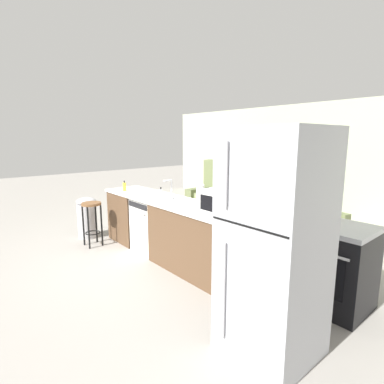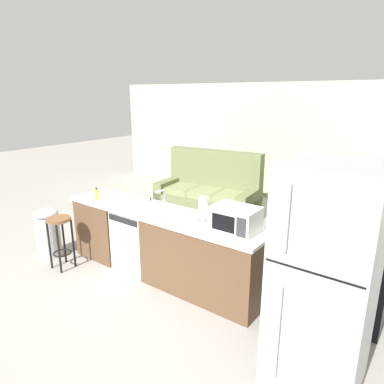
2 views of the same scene
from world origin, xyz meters
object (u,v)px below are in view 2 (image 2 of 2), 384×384
refrigerator (324,280)px  armchair (297,218)px  stove_range (349,278)px  couch (209,195)px  dish_soap_bottle (97,194)px  kettle (342,224)px  dishwasher (140,238)px  trash_bin (48,232)px  soap_bottle (151,206)px  bar_stool (60,232)px  microwave (235,219)px  paper_towel_roll (203,209)px

refrigerator → armchair: 3.12m
stove_range → couch: couch is taller
armchair → dish_soap_bottle: bearing=-130.8°
refrigerator → kettle: refrigerator is taller
dishwasher → trash_bin: (-1.33, -0.58, -0.04)m
soap_bottle → bar_stool: soap_bottle is taller
stove_range → microwave: microwave is taller
soap_bottle → dish_soap_bottle: size_ratio=1.00×
soap_bottle → dish_soap_bottle: 0.97m
trash_bin → paper_towel_roll: bearing=15.8°
soap_bottle → kettle: 2.27m
paper_towel_roll → armchair: (0.40, 2.19, -0.69)m
refrigerator → microwave: (-1.11, 0.55, 0.10)m
refrigerator → dishwasher: bearing=168.1°
refrigerator → dish_soap_bottle: (-3.28, 0.40, 0.03)m
refrigerator → dish_soap_bottle: bearing=173.0°
stove_range → kettle: size_ratio=4.39×
paper_towel_roll → armchair: size_ratio=0.24×
trash_bin → refrigerator: bearing=0.4°
trash_bin → dish_soap_bottle: bearing=33.3°
dishwasher → refrigerator: size_ratio=0.45×
refrigerator → soap_bottle: size_ratio=10.70×
stove_range → soap_bottle: (-2.32, -0.61, 0.52)m
paper_towel_roll → kettle: 1.55m
stove_range → armchair: size_ratio=0.75×
stove_range → trash_bin: size_ratio=1.22×
stove_range → microwave: 1.37m
refrigerator → stove_range: bearing=90.0°
microwave → soap_bottle: microwave is taller
couch → dish_soap_bottle: bearing=-94.6°
microwave → dish_soap_bottle: bearing=-176.1°
soap_bottle → paper_towel_roll: bearing=11.2°
kettle → trash_bin: kettle is taller
microwave → trash_bin: size_ratio=0.68×
paper_towel_roll → couch: size_ratio=0.14×
dish_soap_bottle → couch: (0.21, 2.59, -0.58)m
microwave → kettle: bearing=35.8°
microwave → paper_towel_roll: 0.49m
microwave → paper_towel_roll: paper_towel_roll is taller
dishwasher → kettle: (2.43, 0.68, 0.56)m
stove_range → dish_soap_bottle: size_ratio=5.11×
paper_towel_roll → soap_bottle: size_ratio=1.60×
bar_stool → microwave: bearing=16.2°
refrigerator → kettle: size_ratio=9.18×
stove_range → paper_towel_roll: bearing=-163.8°
microwave → trash_bin: (-2.82, -0.58, -0.66)m
paper_towel_roll → trash_bin: paper_towel_roll is taller
kettle → armchair: 2.00m
dish_soap_bottle → paper_towel_roll: bearing=7.9°
stove_range → soap_bottle: soap_bottle is taller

